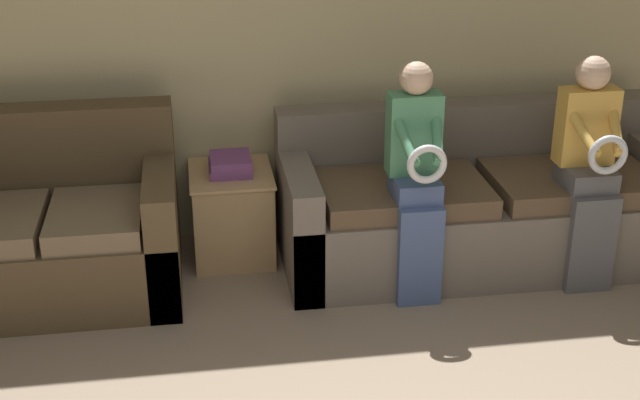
{
  "coord_description": "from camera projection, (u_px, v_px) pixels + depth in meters",
  "views": [
    {
      "loc": [
        -0.54,
        -1.82,
        2.35
      ],
      "look_at": [
        0.02,
        1.83,
        0.72
      ],
      "focal_mm": 50.0,
      "sensor_mm": 36.0,
      "label": 1
    }
  ],
  "objects": [
    {
      "name": "wall_back",
      "position": [
        282.0,
        20.0,
        4.95
      ],
      "size": [
        7.0,
        0.06,
        2.55
      ],
      "color": "#C6B789",
      "rests_on": "ground_plane"
    },
    {
      "name": "couch_main",
      "position": [
        478.0,
        206.0,
        4.99
      ],
      "size": [
        2.21,
        0.85,
        0.83
      ],
      "color": "#70665B",
      "rests_on": "ground_plane"
    },
    {
      "name": "couch_side",
      "position": [
        52.0,
        233.0,
        4.64
      ],
      "size": [
        1.3,
        0.86,
        0.92
      ],
      "color": "brown",
      "rests_on": "ground_plane"
    },
    {
      "name": "child_left_seated",
      "position": [
        416.0,
        172.0,
        4.48
      ],
      "size": [
        0.27,
        0.37,
        1.22
      ],
      "color": "#475B8E",
      "rests_on": "ground_plane"
    },
    {
      "name": "child_right_seated",
      "position": [
        589.0,
        163.0,
        4.61
      ],
      "size": [
        0.3,
        0.38,
        1.22
      ],
      "color": "#56565B",
      "rests_on": "ground_plane"
    },
    {
      "name": "side_shelf",
      "position": [
        232.0,
        213.0,
        5.02
      ],
      "size": [
        0.46,
        0.53,
        0.51
      ],
      "color": "tan",
      "rests_on": "ground_plane"
    },
    {
      "name": "book_stack",
      "position": [
        230.0,
        164.0,
        4.91
      ],
      "size": [
        0.23,
        0.27,
        0.09
      ],
      "color": "#7A4284",
      "rests_on": "side_shelf"
    }
  ]
}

